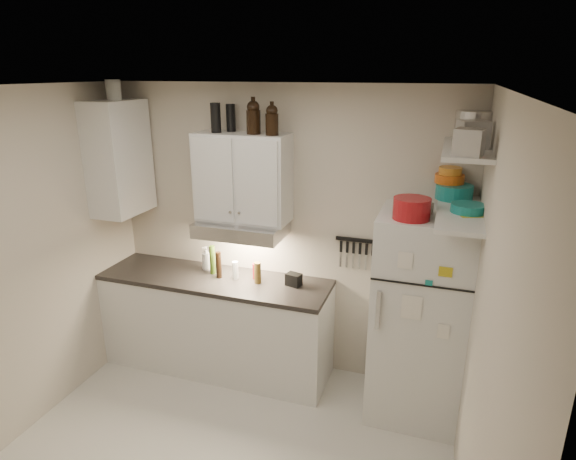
% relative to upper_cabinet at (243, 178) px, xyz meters
% --- Properties ---
extents(ceiling, '(3.20, 3.00, 0.02)m').
position_rel_upper_cabinet_xyz_m(ceiling, '(0.30, -1.33, 0.78)').
color(ceiling, white).
rests_on(ceiling, ground).
extents(back_wall, '(3.20, 0.02, 2.60)m').
position_rel_upper_cabinet_xyz_m(back_wall, '(0.30, 0.18, -0.53)').
color(back_wall, beige).
rests_on(back_wall, ground).
extents(left_wall, '(0.02, 3.00, 2.60)m').
position_rel_upper_cabinet_xyz_m(left_wall, '(-1.31, -1.33, -0.53)').
color(left_wall, beige).
rests_on(left_wall, ground).
extents(right_wall, '(0.02, 3.00, 2.60)m').
position_rel_upper_cabinet_xyz_m(right_wall, '(1.91, -1.33, -0.53)').
color(right_wall, beige).
rests_on(right_wall, ground).
extents(base_cabinet, '(2.10, 0.60, 0.88)m').
position_rel_upper_cabinet_xyz_m(base_cabinet, '(-0.25, -0.14, -1.39)').
color(base_cabinet, silver).
rests_on(base_cabinet, floor).
extents(countertop, '(2.10, 0.62, 0.04)m').
position_rel_upper_cabinet_xyz_m(countertop, '(-0.25, -0.14, -0.93)').
color(countertop, black).
rests_on(countertop, base_cabinet).
extents(upper_cabinet, '(0.80, 0.33, 0.75)m').
position_rel_upper_cabinet_xyz_m(upper_cabinet, '(0.00, 0.00, 0.00)').
color(upper_cabinet, silver).
rests_on(upper_cabinet, back_wall).
extents(side_cabinet, '(0.33, 0.55, 1.00)m').
position_rel_upper_cabinet_xyz_m(side_cabinet, '(-1.14, -0.14, 0.12)').
color(side_cabinet, silver).
rests_on(side_cabinet, left_wall).
extents(range_hood, '(0.76, 0.46, 0.12)m').
position_rel_upper_cabinet_xyz_m(range_hood, '(0.00, -0.06, -0.44)').
color(range_hood, silver).
rests_on(range_hood, back_wall).
extents(fridge, '(0.70, 0.68, 1.70)m').
position_rel_upper_cabinet_xyz_m(fridge, '(1.55, -0.18, -0.98)').
color(fridge, silver).
rests_on(fridge, floor).
extents(shelf_hi, '(0.30, 0.95, 0.03)m').
position_rel_upper_cabinet_xyz_m(shelf_hi, '(1.75, -0.31, 0.38)').
color(shelf_hi, silver).
rests_on(shelf_hi, right_wall).
extents(shelf_lo, '(0.30, 0.95, 0.03)m').
position_rel_upper_cabinet_xyz_m(shelf_lo, '(1.75, -0.31, -0.07)').
color(shelf_lo, silver).
rests_on(shelf_lo, right_wall).
extents(knife_strip, '(0.42, 0.02, 0.03)m').
position_rel_upper_cabinet_xyz_m(knife_strip, '(1.00, 0.15, -0.51)').
color(knife_strip, black).
rests_on(knife_strip, back_wall).
extents(dutch_oven, '(0.28, 0.28, 0.15)m').
position_rel_upper_cabinet_xyz_m(dutch_oven, '(1.43, -0.35, -0.05)').
color(dutch_oven, maroon).
rests_on(dutch_oven, fridge).
extents(book_stack, '(0.25, 0.27, 0.08)m').
position_rel_upper_cabinet_xyz_m(book_stack, '(1.81, -0.34, -0.09)').
color(book_stack, '#B5A316').
rests_on(book_stack, fridge).
extents(spice_jar, '(0.06, 0.06, 0.09)m').
position_rel_upper_cabinet_xyz_m(spice_jar, '(1.55, -0.17, -0.08)').
color(spice_jar, silver).
rests_on(spice_jar, fridge).
extents(stock_pot, '(0.30, 0.30, 0.20)m').
position_rel_upper_cabinet_xyz_m(stock_pot, '(1.80, 0.06, 0.49)').
color(stock_pot, silver).
rests_on(stock_pot, shelf_hi).
extents(tin_a, '(0.22, 0.20, 0.17)m').
position_rel_upper_cabinet_xyz_m(tin_a, '(1.77, -0.36, 0.48)').
color(tin_a, '#AAAAAD').
rests_on(tin_a, shelf_hi).
extents(tin_b, '(0.19, 0.19, 0.16)m').
position_rel_upper_cabinet_xyz_m(tin_b, '(1.75, -0.68, 0.47)').
color(tin_b, '#AAAAAD').
rests_on(tin_b, shelf_hi).
extents(bowl_teal, '(0.27, 0.27, 0.11)m').
position_rel_upper_cabinet_xyz_m(bowl_teal, '(1.71, 0.02, 0.00)').
color(bowl_teal, '#167974').
rests_on(bowl_teal, shelf_lo).
extents(bowl_orange, '(0.22, 0.22, 0.07)m').
position_rel_upper_cabinet_xyz_m(bowl_orange, '(1.67, 0.07, 0.09)').
color(bowl_orange, '#CB5613').
rests_on(bowl_orange, bowl_teal).
extents(bowl_yellow, '(0.17, 0.17, 0.05)m').
position_rel_upper_cabinet_xyz_m(bowl_yellow, '(1.67, 0.07, 0.15)').
color(bowl_yellow, orange).
rests_on(bowl_yellow, bowl_orange).
extents(plates, '(0.26, 0.26, 0.06)m').
position_rel_upper_cabinet_xyz_m(plates, '(1.80, -0.33, -0.02)').
color(plates, '#167974').
rests_on(plates, shelf_lo).
extents(growler_a, '(0.15, 0.15, 0.27)m').
position_rel_upper_cabinet_xyz_m(growler_a, '(0.12, -0.04, 0.51)').
color(growler_a, black).
rests_on(growler_a, upper_cabinet).
extents(growler_b, '(0.13, 0.13, 0.24)m').
position_rel_upper_cabinet_xyz_m(growler_b, '(0.29, -0.06, 0.50)').
color(growler_b, black).
rests_on(growler_b, upper_cabinet).
extents(thermos_a, '(0.08, 0.08, 0.23)m').
position_rel_upper_cabinet_xyz_m(thermos_a, '(-0.12, 0.06, 0.49)').
color(thermos_a, black).
rests_on(thermos_a, upper_cabinet).
extents(thermos_b, '(0.10, 0.10, 0.24)m').
position_rel_upper_cabinet_xyz_m(thermos_b, '(-0.21, -0.04, 0.50)').
color(thermos_b, black).
rests_on(thermos_b, upper_cabinet).
extents(side_jar, '(0.15, 0.15, 0.17)m').
position_rel_upper_cabinet_xyz_m(side_jar, '(-1.12, -0.12, 0.71)').
color(side_jar, silver).
rests_on(side_jar, side_cabinet).
extents(soap_bottle, '(0.13, 0.13, 0.26)m').
position_rel_upper_cabinet_xyz_m(soap_bottle, '(-0.40, 0.00, -0.78)').
color(soap_bottle, silver).
rests_on(soap_bottle, countertop).
extents(pepper_mill, '(0.07, 0.07, 0.19)m').
position_rel_upper_cabinet_xyz_m(pepper_mill, '(0.16, -0.12, -0.81)').
color(pepper_mill, brown).
rests_on(pepper_mill, countertop).
extents(oil_bottle, '(0.06, 0.06, 0.27)m').
position_rel_upper_cabinet_xyz_m(oil_bottle, '(-0.30, -0.06, -0.77)').
color(oil_bottle, '#3E5F17').
rests_on(oil_bottle, countertop).
extents(vinegar_bottle, '(0.07, 0.07, 0.24)m').
position_rel_upper_cabinet_xyz_m(vinegar_bottle, '(-0.21, -0.12, -0.78)').
color(vinegar_bottle, black).
rests_on(vinegar_bottle, countertop).
extents(clear_bottle, '(0.06, 0.06, 0.16)m').
position_rel_upper_cabinet_xyz_m(clear_bottle, '(-0.06, -0.10, -0.82)').
color(clear_bottle, silver).
rests_on(clear_bottle, countertop).
extents(red_jar, '(0.09, 0.09, 0.14)m').
position_rel_upper_cabinet_xyz_m(red_jar, '(0.12, -0.03, -0.83)').
color(red_jar, maroon).
rests_on(red_jar, countertop).
extents(caddy, '(0.15, 0.12, 0.11)m').
position_rel_upper_cabinet_xyz_m(caddy, '(0.48, -0.07, -0.85)').
color(caddy, black).
rests_on(caddy, countertop).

